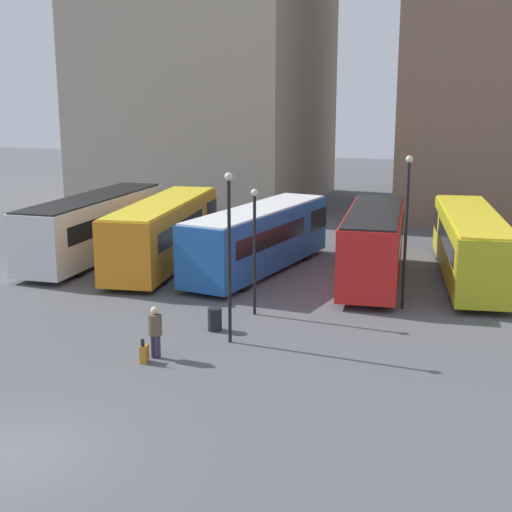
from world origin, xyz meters
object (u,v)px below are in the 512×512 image
lamp_post_0 (406,221)px  lamp_post_2 (255,241)px  bus_2 (260,237)px  bus_3 (374,243)px  lamp_post_1 (229,245)px  bus_1 (164,230)px  suitcase (144,354)px  trash_bin (215,319)px  bus_4 (471,243)px  traveler (155,328)px  bus_0 (95,225)px

lamp_post_0 → lamp_post_2: bearing=-153.1°
bus_2 → lamp_post_0: bearing=-109.0°
bus_3 → lamp_post_2: (-3.46, -6.57, 1.16)m
lamp_post_2 → lamp_post_1: bearing=-85.5°
bus_1 → suitcase: bus_1 is taller
lamp_post_1 → trash_bin: lamp_post_1 is taller
bus_3 → lamp_post_2: lamp_post_2 is taller
lamp_post_2 → bus_3: bearing=62.2°
bus_4 → bus_3: bearing=105.5°
trash_bin → bus_4: bearing=52.4°
traveler → lamp_post_1: lamp_post_1 is taller
bus_2 → lamp_post_1: (2.37, -9.93, 1.79)m
bus_3 → bus_4: size_ratio=0.82×
suitcase → lamp_post_0: bearing=-49.4°
lamp_post_2 → bus_4: bearing=48.2°
bus_2 → bus_4: bus_2 is taller
bus_2 → bus_1: bearing=102.5°
bus_0 → bus_3: bearing=-92.2°
lamp_post_2 → trash_bin: 3.52m
bus_4 → lamp_post_0: 6.51m
bus_0 → suitcase: (9.45, -12.36, -1.50)m
lamp_post_1 → bus_3: bearing=72.0°
bus_0 → bus_1: 4.05m
bus_2 → suitcase: bearing=-169.5°
traveler → lamp_post_2: size_ratio=0.35×
bus_0 → lamp_post_0: bearing=-105.4°
suitcase → trash_bin: 3.82m
traveler → lamp_post_0: size_ratio=0.29×
bus_2 → bus_4: (9.74, 1.91, 0.00)m
bus_0 → bus_3: size_ratio=1.17×
bus_3 → lamp_post_0: (1.93, -3.84, 1.79)m
bus_4 → lamp_post_1: (-7.37, -11.84, 1.78)m
bus_0 → bus_4: bus_0 is taller
traveler → lamp_post_1: bearing=-48.9°
lamp_post_1 → trash_bin: size_ratio=7.02×
bus_4 → trash_bin: (-8.36, -10.85, -1.28)m
traveler → bus_4: bearing=-43.5°
bus_0 → suitcase: bus_0 is taller
lamp_post_0 → lamp_post_2: (-5.39, -2.73, -0.62)m
bus_2 → suitcase: (0.45, -12.64, -1.41)m
bus_2 → lamp_post_1: 10.37m
trash_bin → bus_3: bearing=64.7°
bus_1 → traveler: (5.56, -11.80, -0.73)m
bus_2 → bus_4: size_ratio=0.91×
bus_0 → bus_4: bearing=-86.4°
bus_3 → bus_4: bus_3 is taller
bus_4 → trash_bin: size_ratio=14.37×
bus_0 → lamp_post_2: (11.11, -6.35, 1.18)m
bus_1 → traveler: 13.07m
bus_3 → lamp_post_1: lamp_post_1 is taller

